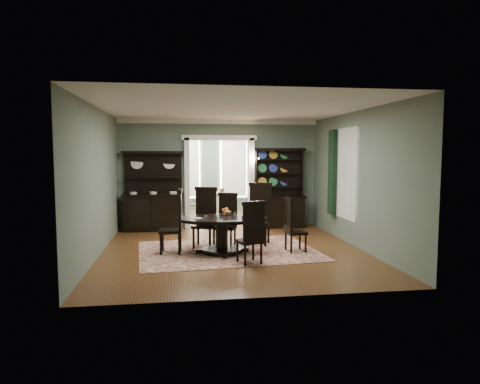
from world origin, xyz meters
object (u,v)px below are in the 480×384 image
object	(u,v)px
parlor_table	(222,202)
welsh_dresser	(280,199)
sideboard	(154,203)
dining_table	(222,228)

from	to	relation	value
parlor_table	welsh_dresser	bearing A→B (deg)	-51.49
sideboard	parlor_table	bearing A→B (deg)	42.67
dining_table	parlor_table	distance (m)	4.73
sideboard	parlor_table	xyz separation A→B (m)	(2.05, 1.81, -0.21)
dining_table	sideboard	world-z (taller)	sideboard
dining_table	welsh_dresser	xyz separation A→B (m)	(1.92, 2.90, 0.28)
dining_table	sideboard	bearing A→B (deg)	123.70
welsh_dresser	dining_table	bearing A→B (deg)	-117.92
welsh_dresser	sideboard	bearing A→B (deg)	-174.26
sideboard	parlor_table	world-z (taller)	sideboard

